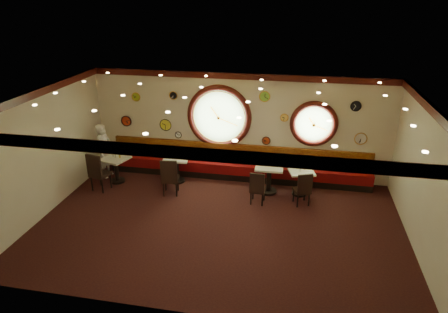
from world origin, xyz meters
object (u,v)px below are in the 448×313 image
Objects in this scene: condiment_b_salt at (176,154)px; condiment_c_salt at (266,163)px; condiment_a_salt at (113,155)px; condiment_c_bottle at (276,161)px; condiment_d_bottle at (305,167)px; table_b at (177,166)px; condiment_a_bottle at (120,155)px; condiment_b_pepper at (179,155)px; chair_a at (97,170)px; table_a at (116,167)px; condiment_c_pepper at (272,165)px; condiment_d_pepper at (300,170)px; chair_c at (257,186)px; condiment_d_salt at (300,168)px; condiment_a_pepper at (115,156)px; chair_b at (170,175)px; table_c at (269,175)px; condiment_b_bottle at (180,153)px; waiter at (105,151)px; chair_d at (303,187)px; table_d at (300,179)px.

condiment_c_salt is at bearing -4.75° from condiment_b_salt.
condiment_c_salt reaches higher than condiment_a_salt.
condiment_c_bottle reaches higher than condiment_d_bottle.
condiment_a_bottle is (-1.65, -0.31, 0.35)m from table_b.
condiment_b_pepper is at bearing 7.60° from condiment_a_salt.
table_a is at bearing 81.00° from chair_a.
chair_a reaches higher than condiment_d_bottle.
condiment_c_pepper is 0.78m from condiment_d_pepper.
chair_c is 2.78m from condiment_b_salt.
condiment_d_pepper is (0.77, 0.05, -0.10)m from condiment_c_pepper.
condiment_a_salt is 4.57m from condiment_c_salt.
condiment_d_salt is at bearing -3.29° from condiment_b_salt.
condiment_a_pepper is at bearing -176.85° from condiment_c_bottle.
chair_b reaches higher than table_a.
condiment_b_bottle is at bearing 173.02° from table_c.
condiment_a_pepper is (0.25, 0.68, 0.17)m from chair_a.
condiment_a_salt is at bearing -179.58° from condiment_d_pepper.
waiter is at bearing 149.86° from chair_b.
condiment_b_pepper is (1.97, 0.26, 0.03)m from condiment_a_salt.
waiter is (-0.23, 0.99, 0.19)m from chair_a.
condiment_c_pepper is at bearing -5.27° from table_b.
condiment_c_bottle reaches higher than chair_d.
table_c is at bearing -145.94° from condiment_c_bottle.
chair_b is 4.04× the size of condiment_d_bottle.
table_c is 8.28× the size of condiment_c_salt.
condiment_a_pepper is at bearing 153.94° from chair_d.
condiment_c_pepper is at bearing -0.08° from condiment_a_salt.
condiment_c_salt reaches higher than table_c.
waiter is at bearing 177.29° from condiment_c_pepper.
condiment_b_pepper is (-2.60, 0.14, -0.04)m from condiment_c_salt.
chair_d is 5.39× the size of condiment_c_pepper.
condiment_c_bottle reaches higher than table_d.
condiment_d_salt is at bearing 0.85° from condiment_c_salt.
waiter is at bearing 154.99° from condiment_a_bottle.
chair_c and condiment_c_salt have the same top height.
chair_d is 5.99× the size of condiment_a_salt.
condiment_b_pepper is 2.87m from condiment_c_bottle.
condiment_c_bottle is at bearing 34.06° from table_c.
table_b is 2.71m from condiment_c_salt.
chair_a is 4.02× the size of condiment_c_bottle.
condiment_b_bottle reaches higher than table_b.
chair_b is 4.44× the size of condiment_a_bottle.
condiment_b_salt is 0.57× the size of condiment_c_bottle.
condiment_c_bottle is (4.84, 0.18, 0.11)m from condiment_a_salt.
chair_b is at bearing -91.00° from condiment_b_bottle.
waiter is at bearing 179.85° from condiment_d_bottle.
condiment_d_pepper is at bearing -125.95° from condiment_d_bottle.
table_b is at bearing 178.08° from condiment_d_salt.
table_b is 0.36m from condiment_b_pepper.
waiter is (-0.49, 0.31, 0.01)m from condiment_a_pepper.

